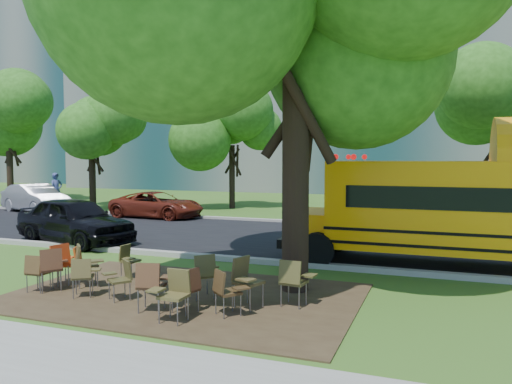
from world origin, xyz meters
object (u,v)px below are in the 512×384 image
at_px(chair_8, 58,260).
at_px(chair_9, 73,261).
at_px(bg_car_silver, 35,198).
at_px(bg_car_red, 157,205).
at_px(black_car, 75,220).
at_px(chair_0, 38,269).
at_px(chair_4, 152,281).
at_px(chair_5, 174,290).
at_px(chair_1, 85,261).
at_px(pedestrian_a, 56,190).
at_px(chair_7, 226,288).
at_px(chair_6, 188,285).
at_px(chair_14, 52,265).
at_px(chair_2, 84,273).
at_px(chair_10, 128,258).
at_px(chair_13, 294,278).
at_px(chair_3, 121,276).
at_px(chair_12, 245,277).
at_px(chair_11, 204,271).

height_order(chair_8, chair_9, chair_8).
relative_size(bg_car_silver, bg_car_red, 1.01).
bearing_deg(black_car, chair_0, -132.14).
bearing_deg(chair_4, chair_9, 142.57).
relative_size(chair_5, chair_8, 0.94).
distance_m(chair_1, bg_car_red, 12.48).
xyz_separation_m(black_car, pedestrian_a, (-8.91, 8.98, 0.21)).
bearing_deg(chair_7, chair_5, -102.67).
bearing_deg(chair_6, chair_1, 90.05).
bearing_deg(chair_14, bg_car_red, 59.15).
bearing_deg(chair_0, chair_5, -15.72).
distance_m(chair_2, chair_14, 0.95).
distance_m(chair_1, pedestrian_a, 18.68).
distance_m(chair_0, chair_1, 0.94).
height_order(chair_14, pedestrian_a, pedestrian_a).
height_order(chair_5, chair_14, chair_14).
height_order(chair_5, bg_car_silver, bg_car_silver).
xyz_separation_m(chair_10, chair_13, (4.31, -0.92, 0.09)).
height_order(chair_3, chair_14, chair_14).
bearing_deg(pedestrian_a, chair_14, -123.25).
relative_size(chair_3, pedestrian_a, 0.41).
xyz_separation_m(chair_1, chair_9, (-0.51, 0.22, -0.06)).
distance_m(chair_13, black_car, 9.70).
xyz_separation_m(chair_9, black_car, (-3.55, 4.24, 0.25)).
bearing_deg(chair_4, pedestrian_a, 122.73).
relative_size(chair_6, chair_13, 0.92).
bearing_deg(chair_13, black_car, 159.97).
xyz_separation_m(chair_1, chair_2, (0.52, -0.66, -0.08)).
relative_size(chair_13, pedestrian_a, 0.47).
distance_m(chair_5, chair_9, 3.78).
height_order(chair_12, bg_car_red, bg_car_red).
bearing_deg(chair_9, chair_1, -135.49).
relative_size(chair_1, bg_car_red, 0.21).
relative_size(chair_13, chair_14, 0.99).
relative_size(chair_1, chair_9, 1.12).
bearing_deg(chair_2, chair_3, -21.08).
xyz_separation_m(chair_0, chair_13, (5.28, 0.87, 0.07)).
height_order(chair_0, pedestrian_a, pedestrian_a).
height_order(chair_11, chair_12, chair_12).
height_order(chair_1, chair_6, chair_1).
relative_size(chair_0, bg_car_silver, 0.18).
bearing_deg(chair_11, pedestrian_a, 92.93).
height_order(chair_6, chair_11, chair_11).
bearing_deg(black_car, chair_8, -128.80).
distance_m(chair_0, chair_5, 3.64).
height_order(chair_9, black_car, black_car).
bearing_deg(chair_14, chair_13, -44.85).
relative_size(chair_3, bg_car_red, 0.18).
height_order(chair_1, chair_11, chair_1).
bearing_deg(chair_9, pedestrian_a, 21.01).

